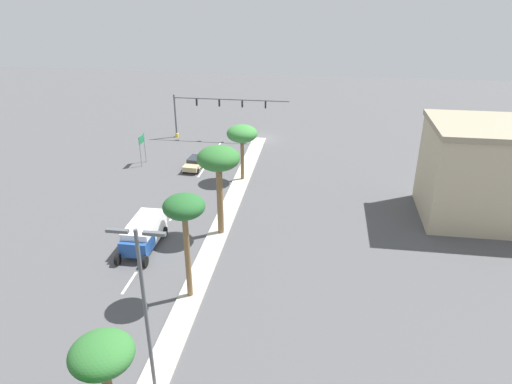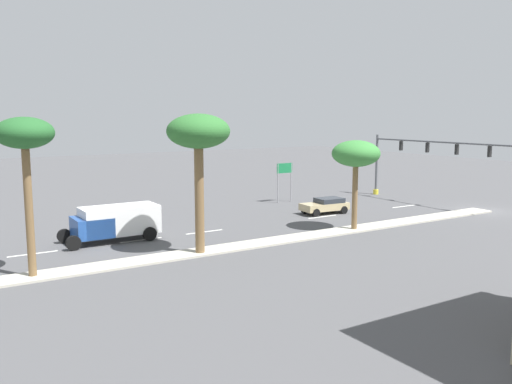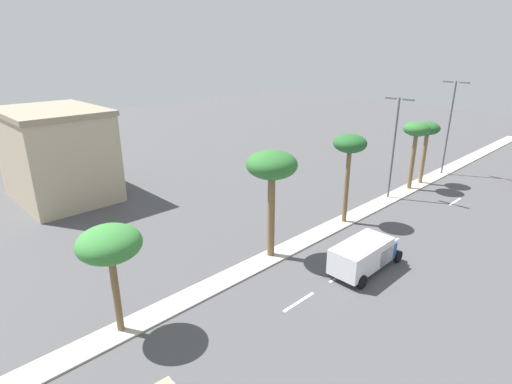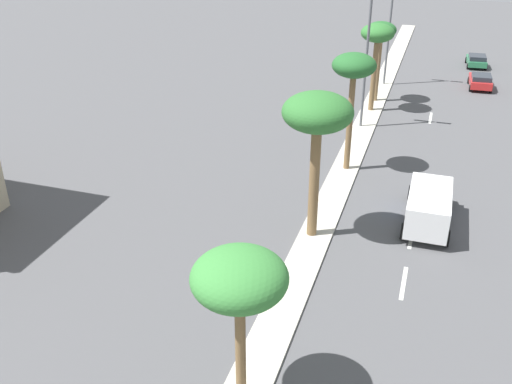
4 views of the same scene
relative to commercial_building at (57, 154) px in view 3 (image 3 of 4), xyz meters
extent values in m
plane|color=#4C4C4F|center=(24.06, 13.65, -4.60)|extent=(160.00, 160.00, 0.00)
cube|color=#B7B2A3|center=(24.06, 23.32, -4.54)|extent=(1.80, 87.05, 0.12)
cube|color=silver|center=(29.10, 3.50, -4.60)|extent=(0.20, 2.80, 0.01)
cube|color=silver|center=(29.10, 8.08, -4.60)|extent=(0.20, 2.80, 0.01)
cube|color=silver|center=(29.10, 14.71, -4.60)|extent=(0.20, 2.80, 0.01)
cube|color=silver|center=(29.10, 27.99, -4.60)|extent=(0.20, 2.80, 0.01)
cube|color=tan|center=(0.00, 0.00, -0.26)|extent=(11.42, 8.29, 8.67)
cube|color=gray|center=(0.00, 0.00, 4.32)|extent=(11.72, 8.59, 0.50)
cylinder|color=brown|center=(23.96, -5.64, -2.13)|extent=(0.38, 0.38, 4.70)
ellipsoid|color=#387F38|center=(23.96, -5.64, 0.81)|extent=(3.33, 3.33, 1.83)
cylinder|color=brown|center=(23.84, 6.43, -1.28)|extent=(0.54, 0.54, 6.40)
ellipsoid|color=#2D6B2D|center=(23.84, 6.43, 2.55)|extent=(3.61, 3.61, 1.98)
cylinder|color=brown|center=(24.14, 15.58, -1.18)|extent=(0.39, 0.39, 6.60)
ellipsoid|color=#235B28|center=(24.14, 15.58, 2.62)|extent=(2.81, 2.81, 1.55)
cylinder|color=brown|center=(24.01, 28.25, -1.43)|extent=(0.43, 0.43, 6.09)
ellipsoid|color=#2D6B2D|center=(24.01, 28.25, 2.10)|extent=(2.76, 2.76, 1.52)
cylinder|color=olive|center=(23.99, 31.01, -1.57)|extent=(0.43, 0.43, 5.83)
ellipsoid|color=#235B28|center=(23.99, 31.01, 1.80)|extent=(2.59, 2.59, 1.42)
cylinder|color=#515459|center=(23.80, 24.02, 0.60)|extent=(0.20, 0.20, 10.16)
cube|color=#515459|center=(22.90, 24.02, 5.53)|extent=(1.10, 0.24, 0.16)
cube|color=#515459|center=(24.70, 24.02, 5.53)|extent=(1.10, 0.24, 0.16)
cylinder|color=#515459|center=(24.15, 36.52, 1.03)|extent=(0.20, 0.20, 11.01)
cube|color=#515459|center=(23.25, 36.52, 6.38)|extent=(1.10, 0.24, 0.16)
cube|color=#515459|center=(25.05, 36.52, 6.38)|extent=(1.10, 0.24, 0.16)
cube|color=#234C99|center=(29.79, 11.01, -3.52)|extent=(2.26, 2.28, 1.25)
cube|color=silver|center=(29.79, 9.23, -3.26)|extent=(2.26, 4.84, 1.79)
cylinder|color=black|center=(28.66, 12.47, -4.15)|extent=(0.28, 0.90, 0.90)
cylinder|color=black|center=(30.92, 12.47, -4.15)|extent=(0.28, 0.90, 0.90)
cylinder|color=black|center=(28.66, 7.67, -4.15)|extent=(0.28, 0.90, 0.90)
cylinder|color=black|center=(30.92, 7.67, -4.15)|extent=(0.28, 0.90, 0.90)
camera|label=1|loc=(15.55, 41.91, 16.42)|focal=32.83mm
camera|label=2|loc=(-4.13, 20.19, 3.55)|focal=38.29mm
camera|label=3|loc=(42.36, -13.02, 10.29)|focal=28.23mm
camera|label=4|loc=(29.36, -20.44, 12.12)|focal=40.56mm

